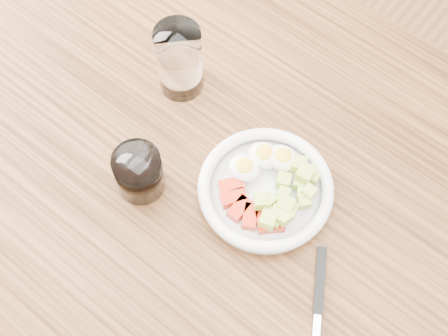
# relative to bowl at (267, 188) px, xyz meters

# --- Properties ---
(ground) EXTENTS (4.00, 4.00, 0.00)m
(ground) POSITION_rel_bowl_xyz_m (-0.06, -0.03, -0.79)
(ground) COLOR brown
(ground) RESTS_ON ground
(dining_table) EXTENTS (1.50, 0.90, 0.77)m
(dining_table) POSITION_rel_bowl_xyz_m (-0.06, -0.03, -0.12)
(dining_table) COLOR brown
(dining_table) RESTS_ON ground
(bowl) EXTENTS (0.21, 0.21, 0.06)m
(bowl) POSITION_rel_bowl_xyz_m (0.00, 0.00, 0.00)
(bowl) COLOR white
(bowl) RESTS_ON dining_table
(fork) EXTENTS (0.12, 0.19, 0.01)m
(fork) POSITION_rel_bowl_xyz_m (0.16, -0.09, -0.02)
(fork) COLOR black
(fork) RESTS_ON dining_table
(water_glass) EXTENTS (0.08, 0.08, 0.14)m
(water_glass) POSITION_rel_bowl_xyz_m (-0.24, 0.07, 0.05)
(water_glass) COLOR white
(water_glass) RESTS_ON dining_table
(coffee_glass) EXTENTS (0.07, 0.07, 0.09)m
(coffee_glass) POSITION_rel_bowl_xyz_m (-0.16, -0.11, 0.02)
(coffee_glass) COLOR white
(coffee_glass) RESTS_ON dining_table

